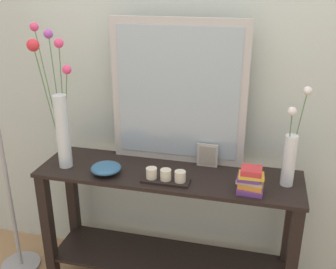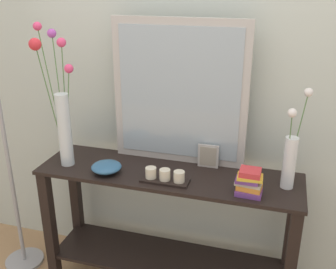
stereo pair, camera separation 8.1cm
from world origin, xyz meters
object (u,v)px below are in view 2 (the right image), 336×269
Objects in this scene: tall_vase_left at (61,112)px; candle_tray at (165,177)px; console_table at (168,220)px; decorative_bowl at (106,167)px; book_stack at (249,183)px; picture_frame_small at (208,156)px; mirror_leaning at (179,94)px; vase_right at (291,156)px.

candle_tray is at bearing -4.55° from tall_vase_left.
console_table is 0.46m from decorative_bowl.
book_stack is (1.00, -0.06, -0.24)m from tall_vase_left.
candle_tray is 1.88× the size of picture_frame_small.
mirror_leaning is at bearing 20.16° from tall_vase_left.
console_table is 10.55× the size of book_stack.
tall_vase_left is 0.38m from decorative_bowl.
vase_right is 2.03× the size of candle_tray.
picture_frame_small is 0.33m from book_stack.
picture_frame_small is 0.55m from decorative_bowl.
mirror_leaning is 6.00× the size of picture_frame_small.
vase_right is (1.17, 0.07, -0.13)m from tall_vase_left.
tall_vase_left reaches higher than picture_frame_small.
tall_vase_left is 4.73× the size of decorative_bowl.
console_table is 0.57m from book_stack.
picture_frame_small reaches higher than console_table.
tall_vase_left is 0.82m from picture_frame_small.
book_stack is at bearing -14.25° from console_table.
decorative_bowl is (-0.32, 0.01, 0.00)m from candle_tray.
decorative_bowl is at bearing -142.53° from mirror_leaning.
console_table is at bearing -146.71° from picture_frame_small.
picture_frame_small is at bearing 51.88° from candle_tray.
book_stack is at bearing -33.04° from mirror_leaning.
mirror_leaning reaches higher than book_stack.
console_table is at bearing 97.40° from candle_tray.
vase_right reaches higher than candle_tray.
picture_frame_small is at bearing 13.18° from tall_vase_left.
mirror_leaning is 0.45m from candle_tray.
book_stack reaches higher than decorative_bowl.
mirror_leaning reaches higher than picture_frame_small.
decorative_bowl is 1.21× the size of book_stack.
candle_tray is (-0.00, -0.26, -0.36)m from mirror_leaning.
candle_tray is 1.53× the size of decorative_bowl.
mirror_leaning is at bearing 146.96° from book_stack.
vase_right reaches higher than book_stack.
mirror_leaning reaches higher than console_table.
console_table is at bearing -178.31° from vase_right.
decorative_bowl is 0.74m from book_stack.
console_table is at bearing -95.07° from mirror_leaning.
candle_tray is at bearing -128.12° from picture_frame_small.
tall_vase_left is at bearing -159.84° from mirror_leaning.
vase_right is 0.62m from candle_tray.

